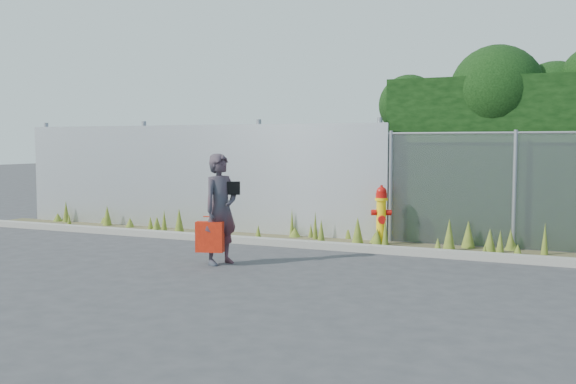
# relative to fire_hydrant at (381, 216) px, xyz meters

# --- Properties ---
(ground) EXTENTS (80.00, 80.00, 0.00)m
(ground) POSITION_rel_fire_hydrant_xyz_m (-0.99, -2.58, -0.52)
(ground) COLOR #353537
(ground) RESTS_ON ground
(curb) EXTENTS (16.00, 0.22, 0.12)m
(curb) POSITION_rel_fire_hydrant_xyz_m (-0.99, -0.78, -0.46)
(curb) COLOR gray
(curb) RESTS_ON ground
(weed_strip) EXTENTS (16.00, 1.33, 0.55)m
(weed_strip) POSITION_rel_fire_hydrant_xyz_m (-1.02, -0.08, -0.38)
(weed_strip) COLOR #4A432A
(weed_strip) RESTS_ON ground
(corrugated_fence) EXTENTS (8.50, 0.21, 2.30)m
(corrugated_fence) POSITION_rel_fire_hydrant_xyz_m (-4.24, 0.43, 0.58)
(corrugated_fence) COLOR silver
(corrugated_fence) RESTS_ON ground
(fire_hydrant) EXTENTS (0.36, 0.32, 1.08)m
(fire_hydrant) POSITION_rel_fire_hydrant_xyz_m (0.00, 0.00, 0.00)
(fire_hydrant) COLOR yellow
(fire_hydrant) RESTS_ON ground
(woman) EXTENTS (0.58, 0.71, 1.67)m
(woman) POSITION_rel_fire_hydrant_xyz_m (-1.73, -2.70, 0.31)
(woman) COLOR #0D4B57
(woman) RESTS_ON ground
(red_tote_bag) EXTENTS (0.41, 0.15, 0.54)m
(red_tote_bag) POSITION_rel_fire_hydrant_xyz_m (-1.82, -2.88, -0.09)
(red_tote_bag) COLOR #A71A09
(black_shoulder_bag) EXTENTS (0.26, 0.11, 0.20)m
(black_shoulder_bag) POSITION_rel_fire_hydrant_xyz_m (-1.61, -2.58, 0.62)
(black_shoulder_bag) COLOR black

